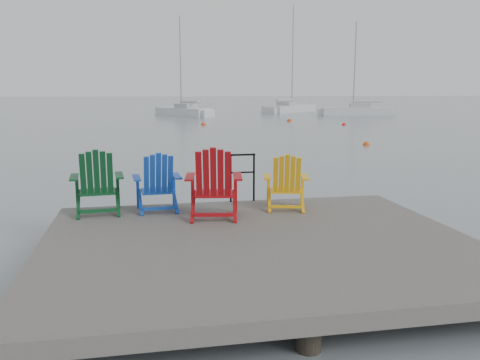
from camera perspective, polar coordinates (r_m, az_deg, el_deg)
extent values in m
plane|color=slate|center=(7.32, 2.11, -10.41)|extent=(400.00, 400.00, 0.00)
cube|color=#2B2926|center=(7.19, 2.13, -7.42)|extent=(6.00, 5.00, 0.20)
cylinder|color=black|center=(9.39, -17.56, -8.13)|extent=(0.26, 0.26, 1.20)
cylinder|color=black|center=(9.45, -0.94, -7.53)|extent=(0.26, 0.26, 1.20)
cylinder|color=black|center=(10.25, 14.19, -6.44)|extent=(0.26, 0.26, 1.20)
cylinder|color=black|center=(9.40, -1.05, 0.22)|extent=(0.04, 0.04, 0.90)
cylinder|color=black|center=(9.48, 1.57, 0.30)|extent=(0.04, 0.04, 0.90)
cylinder|color=black|center=(9.38, 0.27, 2.85)|extent=(0.48, 0.04, 0.04)
cylinder|color=black|center=(9.42, 0.27, 0.86)|extent=(0.44, 0.03, 0.03)
cube|color=#0B3D1C|center=(8.97, -15.69, -1.27)|extent=(0.61, 0.55, 0.04)
cube|color=#0B3D1C|center=(9.20, -17.80, -1.41)|extent=(0.06, 0.06, 0.61)
cube|color=#0B3D1C|center=(9.19, -13.54, -1.21)|extent=(0.06, 0.06, 0.61)
cube|color=#0B3D1C|center=(8.91, -18.14, 0.31)|extent=(0.18, 0.67, 0.03)
cube|color=#0B3D1C|center=(8.91, -13.40, 0.53)|extent=(0.18, 0.67, 0.03)
cube|color=#0B3D1C|center=(8.56, -15.81, 0.66)|extent=(0.55, 0.32, 0.74)
cube|color=#103EAC|center=(8.95, -9.29, -1.22)|extent=(0.57, 0.51, 0.04)
cube|color=#103EAC|center=(9.13, -11.39, -1.35)|extent=(0.05, 0.05, 0.57)
cube|color=#103EAC|center=(9.18, -7.44, -1.17)|extent=(0.05, 0.05, 0.57)
cube|color=#103EAC|center=(8.86, -11.53, 0.26)|extent=(0.16, 0.62, 0.03)
cube|color=#103EAC|center=(8.92, -7.14, 0.45)|extent=(0.16, 0.62, 0.03)
cube|color=#103EAC|center=(8.56, -9.14, 0.58)|extent=(0.51, 0.29, 0.69)
cube|color=#980B10|center=(8.39, -2.95, -1.53)|extent=(0.69, 0.63, 0.05)
cube|color=#980B10|center=(8.64, -5.33, -1.57)|extent=(0.06, 0.06, 0.65)
cube|color=#980B10|center=(8.63, -0.52, -1.54)|extent=(0.06, 0.06, 0.65)
cube|color=#980B10|center=(8.33, -5.65, 0.37)|extent=(0.24, 0.71, 0.03)
cube|color=#980B10|center=(8.32, -0.28, 0.41)|extent=(0.24, 0.71, 0.03)
cube|color=#980B10|center=(7.95, -3.01, 0.65)|extent=(0.60, 0.38, 0.79)
cube|color=#EBA50D|center=(8.99, 5.15, -1.15)|extent=(0.61, 0.56, 0.04)
cube|color=#EBA50D|center=(9.18, 3.19, -1.17)|extent=(0.06, 0.06, 0.54)
cube|color=#EBA50D|center=(9.21, 6.99, -1.20)|extent=(0.06, 0.06, 0.54)
cube|color=#EBA50D|center=(8.92, 3.08, 0.37)|extent=(0.25, 0.60, 0.03)
cube|color=#EBA50D|center=(8.95, 7.28, 0.33)|extent=(0.25, 0.60, 0.03)
cube|color=#EBA50D|center=(8.63, 5.29, 0.55)|extent=(0.52, 0.35, 0.66)
cube|color=silver|center=(50.86, -6.35, 7.42)|extent=(5.31, 6.92, 1.10)
cube|color=#9E9EA3|center=(50.56, -6.12, 8.21)|extent=(2.21, 2.47, 0.55)
cylinder|color=gray|center=(51.16, -6.70, 12.98)|extent=(0.12, 0.12, 8.79)
cube|color=silver|center=(59.76, 5.62, 7.83)|extent=(7.95, 8.08, 1.10)
cube|color=#9E9EA3|center=(59.34, 5.43, 8.49)|extent=(3.06, 3.08, 0.55)
cylinder|color=gray|center=(60.24, 5.93, 13.71)|extent=(0.12, 0.12, 11.25)
cube|color=silver|center=(53.54, 12.93, 7.36)|extent=(6.95, 3.48, 1.10)
cube|color=#9E9EA3|center=(53.57, 13.32, 8.10)|extent=(2.27, 1.72, 0.55)
cylinder|color=gray|center=(53.50, 12.77, 12.47)|extent=(0.12, 0.12, 8.41)
sphere|color=#DD480D|center=(24.62, 14.00, 3.82)|extent=(0.34, 0.34, 0.34)
sphere|color=red|center=(37.73, -4.11, 6.17)|extent=(0.38, 0.38, 0.38)
sphere|color=red|center=(38.44, 11.61, 6.06)|extent=(0.32, 0.32, 0.32)
sphere|color=#BC3D0B|center=(42.42, 5.55, 6.58)|extent=(0.39, 0.39, 0.39)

